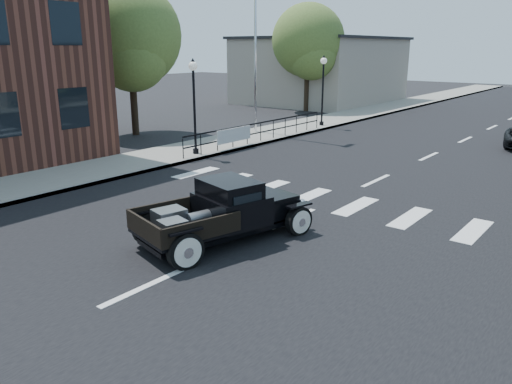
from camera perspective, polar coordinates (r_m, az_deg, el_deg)
The scene contains 13 objects.
ground at distance 11.74m, azimuth -1.26°, elevation -5.70°, with size 120.00×120.00×0.00m, color black.
road at distance 24.79m, azimuth 21.49°, elevation 4.91°, with size 14.00×80.00×0.02m, color black.
road_markings at distance 20.14m, azimuth 17.20°, elevation 2.90°, with size 12.00×60.00×0.06m, color silver, non-canonical shape.
sidewalk_left at distance 28.36m, azimuth 4.86°, elevation 7.41°, with size 3.00×80.00×0.15m, color gray.
low_building_left at distance 42.54m, azimuth 7.43°, elevation 13.53°, with size 10.00×12.00×5.00m, color gray.
railing at distance 23.56m, azimuth 0.54°, elevation 7.09°, with size 0.08×10.00×1.00m, color black, non-canonical shape.
banner at distance 22.02m, azimuth -2.50°, elevation 5.90°, with size 0.04×2.20×0.60m, color silver, non-canonical shape.
lamp_post_b at distance 20.60m, azimuth -7.06°, elevation 9.62°, with size 0.36×0.36×3.83m, color black, non-canonical shape.
lamp_post_c at distance 28.49m, azimuth 7.63°, elevation 11.39°, with size 0.36×0.36×3.83m, color black, non-canonical shape.
flagpole at distance 26.07m, azimuth -0.07°, elevation 19.83°, with size 0.12×0.12×11.77m, color silver.
big_tree_near at distance 26.61m, azimuth -14.09°, elevation 14.41°, with size 5.13×5.13×7.53m, color #4D642B, non-canonical shape.
big_tree_far at distance 36.09m, azimuth 5.91°, elevation 15.00°, with size 5.01×5.01×7.36m, color #4D642B, non-canonical shape.
hotrod_pickup at distance 11.55m, azimuth -3.80°, elevation -2.20°, with size 1.99×4.27×1.48m, color black, non-canonical shape.
Camera 1 is at (6.96, -8.39, 4.38)m, focal length 35.00 mm.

